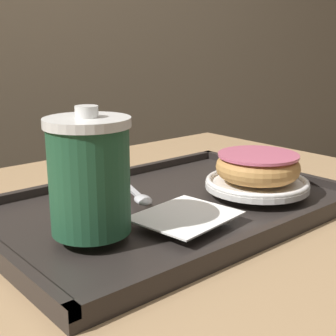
# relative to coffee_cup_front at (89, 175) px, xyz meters

# --- Properties ---
(cafe_table) EXTENTS (0.97, 0.74, 0.75)m
(cafe_table) POSITION_rel_coffee_cup_front_xyz_m (0.13, 0.05, -0.26)
(cafe_table) COLOR tan
(cafe_table) RESTS_ON ground_plane
(serving_tray) EXTENTS (0.49, 0.32, 0.02)m
(serving_tray) POSITION_rel_coffee_cup_front_xyz_m (0.14, 0.04, -0.08)
(serving_tray) COLOR #282321
(serving_tray) RESTS_ON cafe_table
(napkin_paper) EXTENTS (0.13, 0.11, 0.00)m
(napkin_paper) POSITION_rel_coffee_cup_front_xyz_m (0.11, -0.04, -0.06)
(napkin_paper) COLOR white
(napkin_paper) RESTS_ON serving_tray
(coffee_cup_front) EXTENTS (0.09, 0.09, 0.14)m
(coffee_cup_front) POSITION_rel_coffee_cup_front_xyz_m (0.00, 0.00, 0.00)
(coffee_cup_front) COLOR #235638
(coffee_cup_front) RESTS_ON serving_tray
(plate_with_chocolate_donut) EXTENTS (0.15, 0.15, 0.01)m
(plate_with_chocolate_donut) POSITION_rel_coffee_cup_front_xyz_m (0.26, -0.02, -0.06)
(plate_with_chocolate_donut) COLOR white
(plate_with_chocolate_donut) RESTS_ON serving_tray
(donut_chocolate_glazed) EXTENTS (0.12, 0.12, 0.04)m
(donut_chocolate_glazed) POSITION_rel_coffee_cup_front_xyz_m (0.26, -0.02, -0.03)
(donut_chocolate_glazed) COLOR tan
(donut_chocolate_glazed) RESTS_ON plate_with_chocolate_donut
(spoon) EXTENTS (0.06, 0.16, 0.01)m
(spoon) POSITION_rel_coffee_cup_front_xyz_m (0.11, 0.06, -0.06)
(spoon) COLOR silver
(spoon) RESTS_ON serving_tray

